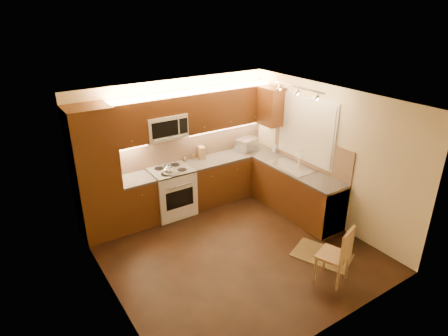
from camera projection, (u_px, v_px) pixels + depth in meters
floor at (235, 250)px, 6.39m from camera, size 4.00×4.00×0.01m
ceiling at (237, 102)px, 5.39m from camera, size 4.00×4.00×0.01m
wall_back at (176, 145)px, 7.42m from camera, size 4.00×0.01×2.50m
wall_front at (337, 246)px, 4.36m from camera, size 4.00×0.01×2.50m
wall_left at (106, 220)px, 4.88m from camera, size 0.01×4.00×2.50m
wall_right at (327, 156)px, 6.90m from camera, size 0.01×4.00×2.50m
pantry at (96, 174)px, 6.40m from camera, size 0.70×0.60×2.30m
base_cab_back_left at (137, 202)px, 7.02m from camera, size 0.62×0.60×0.86m
counter_back_left at (135, 180)px, 6.84m from camera, size 0.62×0.60×0.04m
base_cab_back_right at (229, 176)px, 8.04m from camera, size 1.92×0.60×0.86m
counter_back_right at (229, 156)px, 7.86m from camera, size 1.92×0.60×0.04m
base_cab_right at (296, 192)px, 7.38m from camera, size 0.60×2.00×0.86m
counter_right at (298, 171)px, 7.20m from camera, size 0.60×2.00×0.04m
dishwasher at (323, 207)px, 6.84m from camera, size 0.58×0.60×0.84m
backsplash_back at (192, 144)px, 7.61m from camera, size 3.30×0.02×0.60m
backsplash_right at (310, 152)px, 7.22m from camera, size 0.02×2.00×0.60m
upper_cab_back_left at (127, 124)px, 6.54m from camera, size 0.62×0.35×0.75m
upper_cab_back_right at (226, 107)px, 7.56m from camera, size 1.92×0.35×0.75m
upper_cab_bridge at (163, 106)px, 6.80m from camera, size 0.76×0.35×0.31m
upper_cab_right_corner at (271, 106)px, 7.63m from camera, size 0.35×0.50×0.75m
stove at (172, 191)px, 7.34m from camera, size 0.76×0.65×0.92m
microwave at (165, 126)px, 6.94m from camera, size 0.76×0.38×0.44m
window_frame at (306, 129)px, 7.17m from camera, size 0.03×1.44×1.24m
window_blinds at (305, 129)px, 7.16m from camera, size 0.02×1.36×1.16m
sink at (292, 163)px, 7.28m from camera, size 0.52×0.86×0.15m
faucet at (300, 158)px, 7.34m from camera, size 0.20×0.04×0.30m
track_light_bar at (298, 87)px, 6.49m from camera, size 0.04×1.20×0.03m
kettle at (168, 169)px, 6.89m from camera, size 0.24×0.24×0.21m
toaster_oven at (246, 144)px, 8.08m from camera, size 0.49×0.42×0.26m
knife_block at (202, 152)px, 7.67m from camera, size 0.14×0.19×0.24m
spice_jar_a at (185, 159)px, 7.56m from camera, size 0.05×0.05×0.10m
spice_jar_b at (185, 159)px, 7.55m from camera, size 0.05×0.05×0.08m
spice_jar_c at (185, 158)px, 7.56m from camera, size 0.05×0.05×0.10m
spice_jar_d at (194, 156)px, 7.67m from camera, size 0.05×0.05×0.10m
soap_bottle at (275, 148)px, 8.00m from camera, size 0.09×0.09×0.18m
rug at (322, 255)px, 6.25m from camera, size 0.91×1.06×0.01m
dining_chair at (333, 254)px, 5.53m from camera, size 0.51×0.51×0.91m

